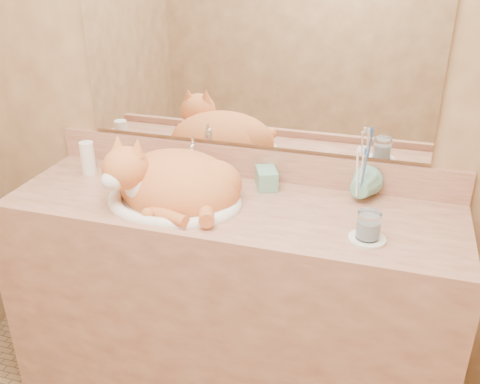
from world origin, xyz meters
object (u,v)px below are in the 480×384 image
(cat, at_px, (171,180))
(water_glass, at_px, (369,225))
(sink_basin, at_px, (173,183))
(toothbrush_cup, at_px, (359,191))
(soap_dispenser, at_px, (269,173))
(vanity_counter, at_px, (230,306))

(cat, bearing_deg, water_glass, 1.73)
(sink_basin, xyz_separation_m, toothbrush_cup, (0.62, 0.17, -0.02))
(cat, distance_m, soap_dispenser, 0.35)
(water_glass, bearing_deg, toothbrush_cup, 102.69)
(toothbrush_cup, bearing_deg, cat, -166.21)
(water_glass, bearing_deg, cat, 173.33)
(vanity_counter, height_order, cat, cat)
(soap_dispenser, bearing_deg, toothbrush_cup, -22.83)
(vanity_counter, distance_m, soap_dispenser, 0.54)
(vanity_counter, bearing_deg, soap_dispenser, 54.14)
(vanity_counter, relative_size, sink_basin, 3.38)
(cat, height_order, toothbrush_cup, cat)
(sink_basin, relative_size, cat, 1.04)
(sink_basin, xyz_separation_m, cat, (-0.01, 0.01, 0.01))
(vanity_counter, xyz_separation_m, toothbrush_cup, (0.42, 0.15, 0.48))
(vanity_counter, relative_size, soap_dispenser, 9.97)
(cat, xyz_separation_m, toothbrush_cup, (0.63, 0.16, -0.03))
(cat, relative_size, soap_dispenser, 2.84)
(sink_basin, bearing_deg, soap_dispenser, 37.80)
(vanity_counter, distance_m, toothbrush_cup, 0.66)
(vanity_counter, height_order, sink_basin, sink_basin)
(soap_dispenser, distance_m, water_glass, 0.44)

